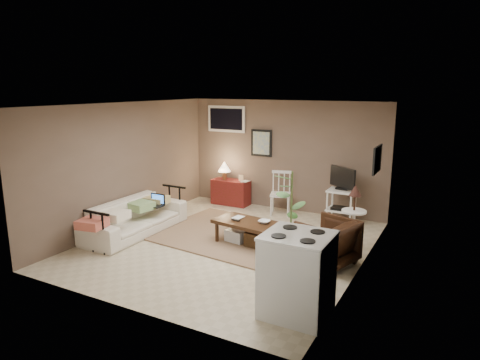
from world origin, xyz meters
The scene contains 20 objects.
floor centered at (0.00, 0.00, 0.00)m, with size 5.00×5.00×0.00m, color #C1B293.
art_back centered at (-0.55, 2.48, 1.45)m, with size 0.50×0.03×0.60m, color black.
art_right centered at (2.23, 1.05, 1.52)m, with size 0.03×0.60×0.45m, color black.
window centered at (-1.45, 2.48, 1.95)m, with size 0.96×0.03×0.60m, color silver.
rug centered at (-0.15, 0.45, 0.01)m, with size 2.78×2.23×0.03m, color #85684D.
coffee_table centered at (0.32, 0.13, 0.25)m, with size 1.27×0.78×0.45m.
sofa centered at (-1.80, -0.32, 0.42)m, with size 2.13×0.62×0.83m, color beige.
sofa_pillows centered at (-1.75, -0.57, 0.51)m, with size 0.41×2.02×0.14m, color #F7EBCC, non-canonical shape.
sofa_end_rails centered at (-1.68, -0.32, 0.36)m, with size 0.57×2.13×0.72m, color black, non-canonical shape.
laptop centered at (-1.60, 0.04, 0.54)m, with size 0.33×0.24×0.22m.
red_console centered at (-1.24, 2.26, 0.35)m, with size 0.87×0.39×1.00m.
spindle_chair centered at (0.09, 2.10, 0.43)m, with size 0.52×0.52×0.92m.
tv_stand centered at (1.40, 2.10, 0.60)m, with size 0.59×0.44×1.14m.
side_table centered at (1.94, 0.85, 0.68)m, with size 0.41×0.41×1.10m.
armchair centered at (1.76, 0.01, 0.39)m, with size 0.76×0.71×0.78m, color black.
potted_plant centered at (1.56, -1.05, 0.88)m, with size 0.41×0.41×1.65m.
stove centered at (1.88, -1.63, 0.51)m, with size 0.79×0.73×1.03m.
bowl centered at (0.60, 0.18, 0.52)m, with size 0.19×0.05×0.19m, color #341B0E.
book_table centered at (0.00, 0.23, 0.54)m, with size 0.16×0.02×0.22m, color #341B0E.
book_console centered at (-0.91, 2.26, 0.69)m, with size 0.16×0.02×0.22m, color #341B0E.
Camera 1 is at (3.50, -6.10, 2.70)m, focal length 32.00 mm.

